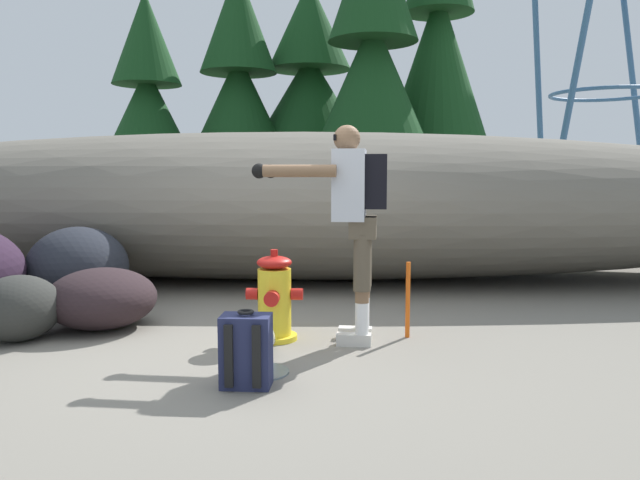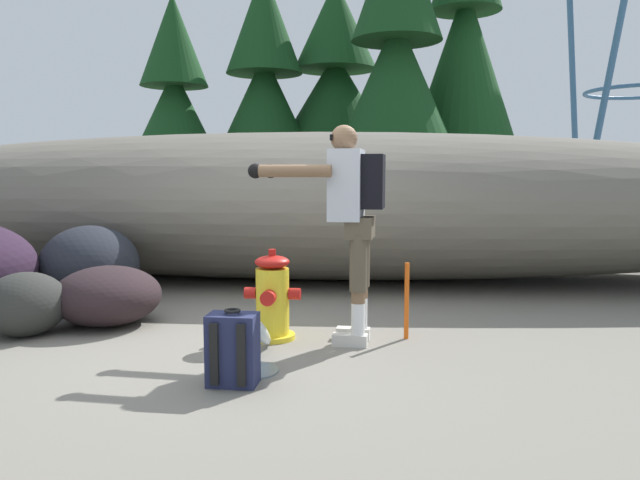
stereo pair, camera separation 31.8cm
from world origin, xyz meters
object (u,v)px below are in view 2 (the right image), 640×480
(spare_backpack, at_px, (233,350))
(utility_worker, at_px, (348,206))
(boulder_mid, at_px, (90,265))
(boulder_small, at_px, (108,296))
(survey_stake, at_px, (407,301))
(boulder_outlier, at_px, (25,304))
(fire_hydrant, at_px, (272,298))

(spare_backpack, bearing_deg, utility_worker, -30.46)
(boulder_mid, bearing_deg, utility_worker, -22.87)
(boulder_small, bearing_deg, survey_stake, -4.13)
(utility_worker, height_order, boulder_small, utility_worker)
(boulder_small, distance_m, survey_stake, 2.53)
(spare_backpack, height_order, boulder_mid, boulder_mid)
(boulder_small, relative_size, survey_stake, 1.52)
(boulder_small, height_order, survey_stake, survey_stake)
(utility_worker, bearing_deg, boulder_mid, -18.97)
(boulder_small, height_order, boulder_outlier, boulder_outlier)
(boulder_mid, bearing_deg, spare_backpack, -47.19)
(utility_worker, distance_m, survey_stake, 0.88)
(spare_backpack, bearing_deg, fire_hydrant, -1.16)
(boulder_small, bearing_deg, fire_hydrant, -11.42)
(fire_hydrant, distance_m, spare_backpack, 1.07)
(utility_worker, xyz_separation_m, boulder_outlier, (-2.56, -0.09, -0.79))
(fire_hydrant, xyz_separation_m, boulder_outlier, (-1.97, -0.12, -0.06))
(boulder_small, xyz_separation_m, survey_stake, (2.52, -0.18, 0.05))
(utility_worker, xyz_separation_m, survey_stake, (0.45, 0.15, -0.75))
(spare_backpack, height_order, boulder_small, boulder_small)
(utility_worker, height_order, survey_stake, utility_worker)
(utility_worker, height_order, boulder_mid, utility_worker)
(fire_hydrant, distance_m, boulder_mid, 2.27)
(utility_worker, relative_size, boulder_small, 1.80)
(utility_worker, bearing_deg, boulder_outlier, 5.84)
(boulder_mid, relative_size, boulder_small, 1.09)
(boulder_mid, bearing_deg, boulder_small, -55.19)
(fire_hydrant, bearing_deg, spare_backpack, -92.57)
(spare_backpack, distance_m, boulder_mid, 2.89)
(fire_hydrant, height_order, spare_backpack, fire_hydrant)
(utility_worker, bearing_deg, survey_stake, -157.26)
(fire_hydrant, bearing_deg, boulder_small, 168.58)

